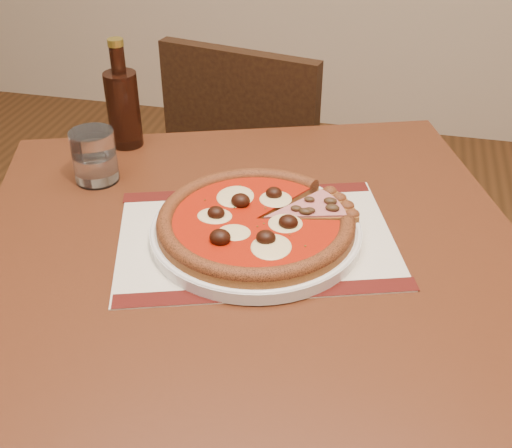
{
  "coord_description": "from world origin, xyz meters",
  "views": [
    {
      "loc": [
        0.85,
        0.19,
        1.29
      ],
      "look_at": [
        0.68,
        0.94,
        0.78
      ],
      "focal_mm": 45.0,
      "sensor_mm": 36.0,
      "label": 1
    }
  ],
  "objects_px": {
    "table": "(253,303)",
    "water_glass": "(94,156)",
    "chair_far": "(256,172)",
    "bottle": "(123,105)",
    "pizza": "(256,221)",
    "plate": "(256,232)"
  },
  "relations": [
    {
      "from": "table",
      "to": "pizza",
      "type": "xyz_separation_m",
      "value": [
        -0.0,
        0.03,
        0.13
      ]
    },
    {
      "from": "bottle",
      "to": "chair_far",
      "type": "bearing_deg",
      "value": 71.88
    },
    {
      "from": "chair_far",
      "to": "plate",
      "type": "bearing_deg",
      "value": 115.22
    },
    {
      "from": "table",
      "to": "pizza",
      "type": "height_order",
      "value": "pizza"
    },
    {
      "from": "table",
      "to": "water_glass",
      "type": "height_order",
      "value": "water_glass"
    },
    {
      "from": "table",
      "to": "chair_far",
      "type": "xyz_separation_m",
      "value": [
        -0.16,
        0.71,
        -0.18
      ]
    },
    {
      "from": "table",
      "to": "water_glass",
      "type": "xyz_separation_m",
      "value": [
        -0.3,
        0.13,
        0.15
      ]
    },
    {
      "from": "table",
      "to": "bottle",
      "type": "height_order",
      "value": "bottle"
    },
    {
      "from": "chair_far",
      "to": "bottle",
      "type": "distance_m",
      "value": 0.58
    },
    {
      "from": "plate",
      "to": "water_glass",
      "type": "xyz_separation_m",
      "value": [
        -0.3,
        0.11,
        0.03
      ]
    },
    {
      "from": "water_glass",
      "to": "bottle",
      "type": "xyz_separation_m",
      "value": [
        -0.0,
        0.14,
        0.03
      ]
    },
    {
      "from": "table",
      "to": "pizza",
      "type": "relative_size",
      "value": 3.55
    },
    {
      "from": "plate",
      "to": "bottle",
      "type": "bearing_deg",
      "value": 141.35
    },
    {
      "from": "plate",
      "to": "pizza",
      "type": "relative_size",
      "value": 1.07
    },
    {
      "from": "plate",
      "to": "water_glass",
      "type": "height_order",
      "value": "water_glass"
    },
    {
      "from": "plate",
      "to": "chair_far",
      "type": "bearing_deg",
      "value": 103.27
    },
    {
      "from": "table",
      "to": "pizza",
      "type": "distance_m",
      "value": 0.14
    },
    {
      "from": "chair_far",
      "to": "water_glass",
      "type": "xyz_separation_m",
      "value": [
        -0.14,
        -0.58,
        0.32
      ]
    },
    {
      "from": "table",
      "to": "chair_far",
      "type": "bearing_deg",
      "value": 102.92
    },
    {
      "from": "water_glass",
      "to": "bottle",
      "type": "distance_m",
      "value": 0.14
    },
    {
      "from": "table",
      "to": "chair_far",
      "type": "height_order",
      "value": "chair_far"
    },
    {
      "from": "chair_far",
      "to": "plate",
      "type": "distance_m",
      "value": 0.76
    }
  ]
}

